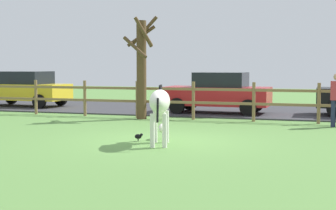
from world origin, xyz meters
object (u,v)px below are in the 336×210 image
object	(u,v)px
crow_on_grass	(139,136)
parked_car_yellow	(25,88)
zebra	(160,106)
parked_car_red	(218,92)
bare_tree	(142,64)

from	to	relation	value
crow_on_grass	parked_car_yellow	bearing A→B (deg)	136.70
zebra	parked_car_yellow	world-z (taller)	parked_car_yellow
crow_on_grass	parked_car_red	world-z (taller)	parked_car_red
crow_on_grass	parked_car_red	distance (m)	7.61
parked_car_yellow	crow_on_grass	bearing A→B (deg)	-43.30
zebra	bare_tree	bearing A→B (deg)	115.17
crow_on_grass	parked_car_yellow	xyz separation A→B (m)	(-8.60, 8.10, 0.72)
zebra	crow_on_grass	world-z (taller)	zebra
zebra	parked_car_yellow	bearing A→B (deg)	137.80
zebra	crow_on_grass	xyz separation A→B (m)	(-0.66, 0.30, -0.80)
zebra	parked_car_yellow	xyz separation A→B (m)	(-9.26, 8.40, -0.08)
crow_on_grass	parked_car_red	xyz separation A→B (m)	(0.34, 7.57, 0.72)
crow_on_grass	bare_tree	bearing A→B (deg)	110.05
bare_tree	parked_car_red	world-z (taller)	bare_tree
bare_tree	parked_car_yellow	world-z (taller)	bare_tree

